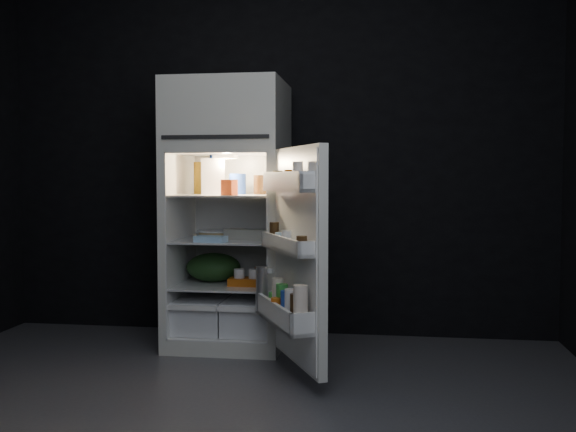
% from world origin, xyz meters
% --- Properties ---
extents(floor, '(4.00, 3.40, 0.00)m').
position_xyz_m(floor, '(0.00, 0.00, 0.00)').
color(floor, '#47474C').
rests_on(floor, ground).
extents(wall_back, '(4.00, 0.00, 2.70)m').
position_xyz_m(wall_back, '(0.00, 1.70, 1.35)').
color(wall_back, black).
rests_on(wall_back, ground).
extents(wall_front, '(4.00, 0.00, 2.70)m').
position_xyz_m(wall_front, '(0.00, -1.70, 1.35)').
color(wall_front, black).
rests_on(wall_front, ground).
extents(refrigerator, '(0.76, 0.71, 1.78)m').
position_xyz_m(refrigerator, '(-0.25, 1.32, 0.96)').
color(refrigerator, silver).
rests_on(refrigerator, ground).
extents(fridge_door, '(0.49, 0.73, 1.22)m').
position_xyz_m(fridge_door, '(0.29, 0.61, 0.68)').
color(fridge_door, silver).
rests_on(fridge_door, ground).
extents(milk_jug, '(0.19, 0.19, 0.24)m').
position_xyz_m(milk_jug, '(-0.35, 1.28, 1.15)').
color(milk_jug, white).
rests_on(milk_jug, refrigerator).
extents(mayo_jar, '(0.13, 0.13, 0.14)m').
position_xyz_m(mayo_jar, '(-0.20, 1.35, 1.10)').
color(mayo_jar, '#1F43AC').
rests_on(mayo_jar, refrigerator).
extents(jam_jar, '(0.11, 0.11, 0.13)m').
position_xyz_m(jam_jar, '(-0.04, 1.34, 1.09)').
color(jam_jar, '#321F0E').
rests_on(jam_jar, refrigerator).
extents(amber_bottle, '(0.09, 0.09, 0.22)m').
position_xyz_m(amber_bottle, '(-0.47, 1.36, 1.14)').
color(amber_bottle, '#A8791A').
rests_on(amber_bottle, refrigerator).
extents(small_carton, '(0.11, 0.10, 0.10)m').
position_xyz_m(small_carton, '(-0.19, 1.06, 1.08)').
color(small_carton, '#EF4F1C').
rests_on(small_carton, refrigerator).
extents(egg_carton, '(0.33, 0.19, 0.07)m').
position_xyz_m(egg_carton, '(-0.10, 1.23, 0.76)').
color(egg_carton, gray).
rests_on(egg_carton, refrigerator).
extents(pie, '(0.37, 0.37, 0.04)m').
position_xyz_m(pie, '(-0.34, 1.39, 0.75)').
color(pie, tan).
rests_on(pie, refrigerator).
extents(flat_package, '(0.21, 0.13, 0.04)m').
position_xyz_m(flat_package, '(-0.31, 1.04, 0.75)').
color(flat_package, '#92BEE2').
rests_on(flat_package, refrigerator).
extents(wrapped_pkg, '(0.15, 0.14, 0.05)m').
position_xyz_m(wrapped_pkg, '(-0.08, 1.43, 0.75)').
color(wrapped_pkg, beige).
rests_on(wrapped_pkg, refrigerator).
extents(produce_bag, '(0.43, 0.39, 0.20)m').
position_xyz_m(produce_bag, '(-0.37, 1.33, 0.52)').
color(produce_bag, '#193815').
rests_on(produce_bag, refrigerator).
extents(yogurt_tray, '(0.25, 0.14, 0.05)m').
position_xyz_m(yogurt_tray, '(-0.10, 1.19, 0.45)').
color(yogurt_tray, '#B0500F').
rests_on(yogurt_tray, refrigerator).
extents(small_can_red, '(0.08, 0.08, 0.09)m').
position_xyz_m(small_can_red, '(-0.06, 1.42, 0.47)').
color(small_can_red, '#B0500F').
rests_on(small_can_red, refrigerator).
extents(small_can_silver, '(0.09, 0.09, 0.09)m').
position_xyz_m(small_can_silver, '(-0.04, 1.40, 0.47)').
color(small_can_silver, '#B6B5BA').
rests_on(small_can_silver, refrigerator).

